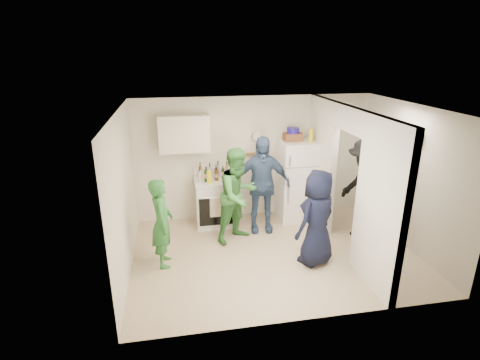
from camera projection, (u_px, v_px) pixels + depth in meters
name	position (u px, v px, depth m)	size (l,w,h in m)	color
floor	(274.00, 254.00, 6.49)	(4.80, 4.80, 0.00)	tan
wall_back	(254.00, 158.00, 7.65)	(4.80, 4.80, 0.00)	silver
wall_front	(315.00, 234.00, 4.50)	(4.80, 4.80, 0.00)	silver
wall_left	(124.00, 196.00, 5.67)	(3.40, 3.40, 0.00)	silver
wall_right	(410.00, 177.00, 6.48)	(3.40, 3.40, 0.00)	silver
ceiling	(279.00, 109.00, 5.66)	(4.80, 4.80, 0.00)	white
partition_pier_back	(321.00, 163.00, 7.30)	(0.12, 1.20, 2.50)	silver
partition_pier_front	(380.00, 207.00, 5.26)	(0.12, 1.20, 2.50)	silver
partition_header	(352.00, 119.00, 5.93)	(0.12, 1.00, 0.40)	silver
stove	(215.00, 202.00, 7.46)	(0.79, 0.66, 0.94)	white
upper_cabinet	(184.00, 133.00, 7.05)	(0.95, 0.34, 0.70)	silver
fridge	(296.00, 181.00, 7.60)	(0.68, 0.66, 1.65)	white
wicker_basket	(293.00, 137.00, 7.33)	(0.35, 0.25, 0.15)	brown
blue_bowl	(293.00, 130.00, 7.28)	(0.24, 0.24, 0.11)	navy
yellow_cup_stack_top	(311.00, 135.00, 7.23)	(0.09, 0.09, 0.25)	yellow
wall_clock	(257.00, 136.00, 7.49)	(0.22, 0.22, 0.03)	white
spice_shelf	(255.00, 154.00, 7.57)	(0.35, 0.08, 0.03)	olive
nook_window	(406.00, 152.00, 6.53)	(0.03, 0.70, 0.80)	black
nook_window_frame	(405.00, 152.00, 6.53)	(0.04, 0.76, 0.86)	white
nook_valance	(407.00, 133.00, 6.41)	(0.04, 0.82, 0.18)	white
yellow_cup_stack_stove	(209.00, 177.00, 7.04)	(0.09, 0.09, 0.25)	yellow
red_cup	(227.00, 179.00, 7.14)	(0.09, 0.09, 0.12)	#A90B0F
person_green_left	(162.00, 223.00, 5.95)	(0.54, 0.35, 1.48)	#347D32
person_green_center	(238.00, 195.00, 6.72)	(0.85, 0.66, 1.74)	#428A3C
person_denim	(261.00, 185.00, 7.06)	(1.10, 0.46, 1.87)	#354D74
person_navy	(317.00, 218.00, 5.98)	(0.78, 0.51, 1.60)	black
person_nook	(365.00, 190.00, 6.73)	(1.23, 0.70, 1.90)	black
bottle_a	(200.00, 170.00, 7.33)	(0.06, 0.06, 0.32)	brown
bottle_b	(206.00, 174.00, 7.14)	(0.08, 0.08, 0.30)	#16441E
bottle_c	(210.00, 170.00, 7.37)	(0.07, 0.07, 0.30)	#AAB4B9
bottle_d	(216.00, 174.00, 7.21)	(0.08, 0.08, 0.27)	#5C3110
bottle_e	(218.00, 169.00, 7.44)	(0.07, 0.07, 0.33)	#9EACAF
bottle_f	(223.00, 172.00, 7.32)	(0.06, 0.06, 0.27)	#163D19
bottle_g	(227.00, 169.00, 7.42)	(0.06, 0.06, 0.32)	olive
bottle_h	(200.00, 175.00, 7.07)	(0.06, 0.06, 0.32)	#B0B6BD
bottle_i	(216.00, 171.00, 7.37)	(0.06, 0.06, 0.26)	#55160E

